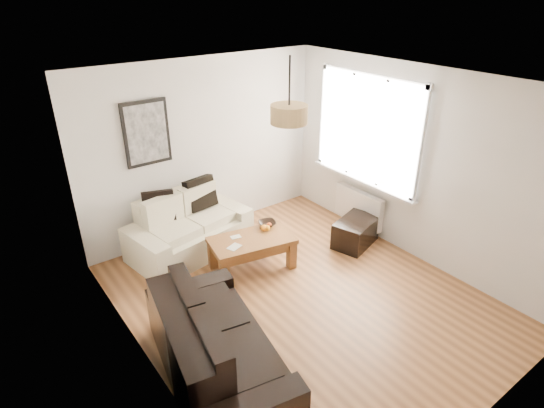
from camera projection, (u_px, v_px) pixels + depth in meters
floor at (301, 298)px, 5.48m from camera, size 4.50×4.50×0.00m
ceiling at (309, 83)px, 4.32m from camera, size 3.80×4.50×0.00m
wall_back at (204, 148)px, 6.52m from camera, size 3.80×0.04×2.60m
wall_front at (503, 311)px, 3.29m from camera, size 3.80×0.04×2.60m
wall_left at (139, 261)px, 3.89m from camera, size 0.04×4.50×2.60m
wall_right at (413, 165)px, 5.92m from camera, size 0.04×4.50×2.60m
window_bay at (368, 130)px, 6.34m from camera, size 0.14×1.90×1.60m
radiator at (359, 207)px, 6.86m from camera, size 0.10×0.90×0.52m
poster at (147, 133)px, 5.86m from camera, size 0.62×0.04×0.87m
pendant_shade at (289, 114)px, 4.70m from camera, size 0.40×0.40×0.20m
loveseat_cream at (189, 225)px, 6.27m from camera, size 1.79×1.17×0.83m
sofa_leather at (217, 343)px, 4.22m from camera, size 1.28×2.06×0.83m
coffee_table at (252, 253)px, 5.98m from camera, size 1.20×0.80×0.45m
ottoman at (355, 232)px, 6.53m from camera, size 0.79×0.63×0.39m
cushion_left at (159, 206)px, 6.09m from camera, size 0.44×0.26×0.42m
cushion_right at (200, 193)px, 6.43m from camera, size 0.47×0.20×0.45m
fruit_bowl at (267, 224)px, 6.18m from camera, size 0.30×0.30×0.06m
orange_a at (267, 228)px, 6.05m from camera, size 0.10×0.10×0.08m
orange_b at (269, 225)px, 6.13m from camera, size 0.09×0.09×0.07m
orange_c at (264, 228)px, 6.05m from camera, size 0.09×0.09×0.09m
papers at (234, 247)px, 5.69m from camera, size 0.21×0.18×0.01m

